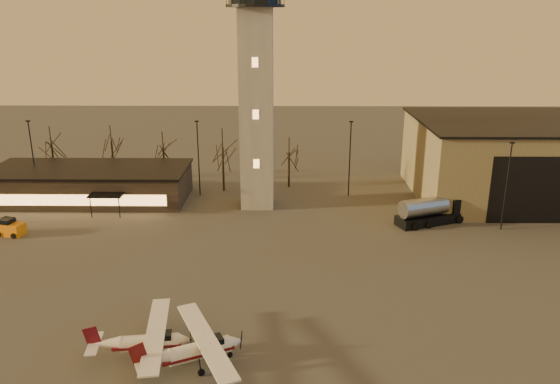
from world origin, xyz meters
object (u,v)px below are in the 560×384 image
Objects in this scene: terminal at (90,184)px; cessna_rear at (152,345)px; control_tower at (256,75)px; fuel_truck at (432,213)px; cessna_front at (202,352)px; service_cart at (10,229)px; hangar at (533,159)px.

terminal reaches higher than cessna_rear.
fuel_truck is (20.54, -6.11, -15.07)m from control_tower.
cessna_front is 1.01× the size of cessna_rear.
fuel_truck is 47.57m from service_cart.
fuel_truck is at bearing -16.55° from control_tower.
terminal is 43.31m from fuel_truck.
cessna_front reaches higher than cessna_rear.
control_tower reaches higher than cessna_rear.
control_tower is 32.69m from service_cart.
cessna_rear is (16.11, -34.54, -1.24)m from terminal.
cessna_front is 1.12× the size of fuel_truck.
terminal is 2.56× the size of cessna_front.
service_cart is at bearing -167.27° from hangar.
cessna_rear is (-5.89, -32.56, -15.40)m from control_tower.
cessna_rear is 37.40m from fuel_truck.
service_cart is (-20.96, 22.35, -0.21)m from cessna_rear.
cessna_rear is (-3.68, 0.96, -0.05)m from cessna_front.
cessna_rear is at bearing -32.35° from service_cart.
hangar is at bearing 1.97° from terminal.
hangar is at bearing 6.31° from control_tower.
service_cart is at bearing -159.16° from control_tower.
control_tower is 1.28× the size of terminal.
control_tower reaches higher than cessna_front.
terminal is (-57.99, -2.00, -3.00)m from hangar.
control_tower is 37.90m from hangar.
hangar is 3.45× the size of fuel_truck.
fuel_truck is at bearing 37.58° from cessna_rear.
cessna_rear is at bearing -138.90° from hangar.
terminal reaches higher than cessna_front.
hangar is at bearing 19.56° from cessna_front.
terminal is 2.86× the size of fuel_truck.
control_tower is at bearing -5.15° from terminal.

